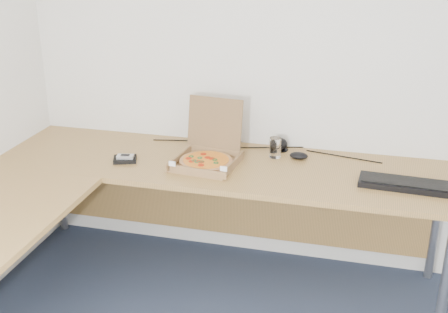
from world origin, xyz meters
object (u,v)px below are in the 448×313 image
(pizza_box, at_px, (207,158))
(wallet, at_px, (125,159))
(keyboard, at_px, (405,184))
(desk, at_px, (137,194))
(drinking_glass, at_px, (275,147))

(pizza_box, bearing_deg, wallet, -164.78)
(pizza_box, distance_m, keyboard, 1.05)
(desk, xyz_separation_m, pizza_box, (0.26, 0.39, 0.07))
(keyboard, height_order, wallet, keyboard)
(drinking_glass, bearing_deg, desk, -135.47)
(drinking_glass, distance_m, keyboard, 0.74)
(pizza_box, bearing_deg, desk, -116.61)
(desk, relative_size, pizza_box, 6.67)
(pizza_box, xyz_separation_m, wallet, (-0.45, -0.07, -0.03))
(desk, height_order, keyboard, keyboard)
(drinking_glass, distance_m, wallet, 0.84)
(desk, distance_m, drinking_glass, 0.85)
(desk, relative_size, wallet, 19.98)
(keyboard, distance_m, wallet, 1.50)
(keyboard, xyz_separation_m, wallet, (-1.50, -0.03, -0.00))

